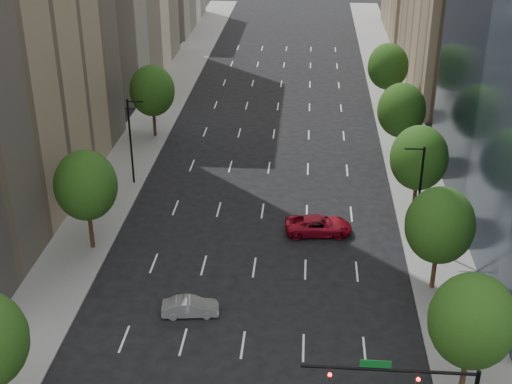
# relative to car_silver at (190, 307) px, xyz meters

# --- Properties ---
(sidewalk_left) EXTENTS (6.00, 200.00, 0.15)m
(sidewalk_left) POSITION_rel_car_silver_xyz_m (-11.35, 16.81, -0.61)
(sidewalk_left) COLOR slate
(sidewalk_left) RESTS_ON ground
(sidewalk_right) EXTENTS (6.00, 200.00, 0.15)m
(sidewalk_right) POSITION_rel_car_silver_xyz_m (19.65, 16.81, -0.61)
(sidewalk_right) COLOR slate
(sidewalk_right) RESTS_ON ground
(tree_right_1) EXTENTS (5.20, 5.20, 8.75)m
(tree_right_1) POSITION_rel_car_silver_xyz_m (18.15, -7.19, 5.06)
(tree_right_1) COLOR #382316
(tree_right_1) RESTS_ON ground
(tree_right_2) EXTENTS (5.20, 5.20, 8.61)m
(tree_right_2) POSITION_rel_car_silver_xyz_m (18.15, 4.81, 4.92)
(tree_right_2) COLOR #382316
(tree_right_2) RESTS_ON ground
(tree_right_3) EXTENTS (5.20, 5.20, 8.89)m
(tree_right_3) POSITION_rel_car_silver_xyz_m (18.15, 16.81, 5.21)
(tree_right_3) COLOR #382316
(tree_right_3) RESTS_ON ground
(tree_right_4) EXTENTS (5.20, 5.20, 8.46)m
(tree_right_4) POSITION_rel_car_silver_xyz_m (18.15, 30.81, 4.78)
(tree_right_4) COLOR #382316
(tree_right_4) RESTS_ON ground
(tree_right_5) EXTENTS (5.20, 5.20, 8.75)m
(tree_right_5) POSITION_rel_car_silver_xyz_m (18.15, 46.81, 5.06)
(tree_right_5) COLOR #382316
(tree_right_5) RESTS_ON ground
(tree_left_1) EXTENTS (5.20, 5.20, 8.97)m
(tree_left_1) POSITION_rel_car_silver_xyz_m (-9.85, 8.81, 5.28)
(tree_left_1) COLOR #382316
(tree_left_1) RESTS_ON ground
(tree_left_2) EXTENTS (5.20, 5.20, 8.68)m
(tree_left_2) POSITION_rel_car_silver_xyz_m (-9.85, 34.81, 4.99)
(tree_left_2) COLOR #382316
(tree_left_2) RESTS_ON ground
(streetlight_rn) EXTENTS (1.70, 0.20, 9.00)m
(streetlight_rn) POSITION_rel_car_silver_xyz_m (17.58, 11.81, 4.16)
(streetlight_rn) COLOR black
(streetlight_rn) RESTS_ON ground
(streetlight_ln) EXTENTS (1.70, 0.20, 9.00)m
(streetlight_ln) POSITION_rel_car_silver_xyz_m (-9.29, 21.81, 4.16)
(streetlight_ln) COLOR black
(streetlight_ln) RESTS_ON ground
(car_silver) EXTENTS (4.31, 1.99, 1.37)m
(car_silver) POSITION_rel_car_silver_xyz_m (0.00, 0.00, 0.00)
(car_silver) COLOR gray
(car_silver) RESTS_ON ground
(car_red_far) EXTENTS (6.10, 3.21, 1.64)m
(car_red_far) POSITION_rel_car_silver_xyz_m (9.38, 12.89, 0.13)
(car_red_far) COLOR maroon
(car_red_far) RESTS_ON ground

